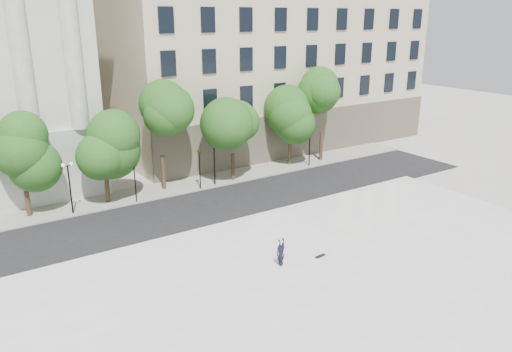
# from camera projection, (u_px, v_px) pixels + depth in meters

# --- Properties ---
(ground) EXTENTS (160.00, 160.00, 0.00)m
(ground) POSITION_uv_depth(u_px,v_px,m) (327.00, 338.00, 23.77)
(ground) COLOR beige
(ground) RESTS_ON ground
(plaza) EXTENTS (44.00, 22.00, 0.45)m
(plaza) POSITION_uv_depth(u_px,v_px,m) (289.00, 305.00, 26.09)
(plaza) COLOR white
(plaza) RESTS_ON ground
(street) EXTENTS (60.00, 8.00, 0.02)m
(street) POSITION_uv_depth(u_px,v_px,m) (170.00, 217.00, 38.06)
(street) COLOR black
(street) RESTS_ON ground
(far_sidewalk) EXTENTS (60.00, 4.00, 0.12)m
(far_sidewalk) POSITION_uv_depth(u_px,v_px,m) (141.00, 194.00, 42.80)
(far_sidewalk) COLOR #98968C
(far_sidewalk) RESTS_ON ground
(building_east) EXTENTS (36.00, 26.15, 23.00)m
(building_east) POSITION_uv_depth(u_px,v_px,m) (245.00, 45.00, 61.75)
(building_east) COLOR beige
(building_east) RESTS_ON ground
(traffic_light_west) EXTENTS (0.44, 1.90, 4.26)m
(traffic_light_west) POSITION_uv_depth(u_px,v_px,m) (133.00, 159.00, 39.77)
(traffic_light_west) COLOR black
(traffic_light_west) RESTS_ON ground
(traffic_light_east) EXTENTS (0.50, 1.64, 4.15)m
(traffic_light_east) POSITION_uv_depth(u_px,v_px,m) (199.00, 150.00, 42.90)
(traffic_light_east) COLOR black
(traffic_light_east) RESTS_ON ground
(person_lying) EXTENTS (0.73, 1.74, 0.46)m
(person_lying) POSITION_uv_depth(u_px,v_px,m) (281.00, 262.00, 29.70)
(person_lying) COLOR black
(person_lying) RESTS_ON plaza
(skateboard) EXTENTS (0.77, 0.26, 0.08)m
(skateboard) POSITION_uv_depth(u_px,v_px,m) (320.00, 256.00, 30.81)
(skateboard) COLOR black
(skateboard) RESTS_ON plaza
(street_trees) EXTENTS (43.81, 5.30, 7.85)m
(street_trees) POSITION_uv_depth(u_px,v_px,m) (137.00, 137.00, 40.93)
(street_trees) COLOR #382619
(street_trees) RESTS_ON ground
(lamp_posts) EXTENTS (35.37, 0.28, 4.33)m
(lamp_posts) POSITION_uv_depth(u_px,v_px,m) (146.00, 166.00, 40.87)
(lamp_posts) COLOR black
(lamp_posts) RESTS_ON ground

